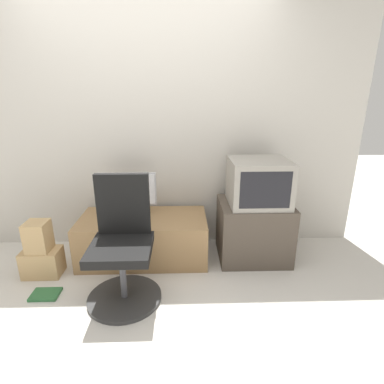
% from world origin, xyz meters
% --- Properties ---
extents(ground_plane, '(12.00, 12.00, 0.00)m').
position_xyz_m(ground_plane, '(0.00, 0.00, 0.00)').
color(ground_plane, beige).
extents(wall_back, '(4.40, 0.05, 2.60)m').
position_xyz_m(wall_back, '(0.00, 1.32, 1.30)').
color(wall_back, beige).
rests_on(wall_back, ground_plane).
extents(desk, '(1.23, 0.61, 0.43)m').
position_xyz_m(desk, '(-0.05, 0.94, 0.22)').
color(desk, '#937047').
rests_on(desk, ground_plane).
extents(side_stand, '(0.68, 0.56, 0.58)m').
position_xyz_m(side_stand, '(1.04, 0.92, 0.29)').
color(side_stand, '#4C4238').
rests_on(side_stand, ground_plane).
extents(main_monitor, '(0.55, 0.19, 0.43)m').
position_xyz_m(main_monitor, '(-0.19, 1.01, 0.66)').
color(main_monitor, '#B2B2B7').
rests_on(main_monitor, desk).
extents(keyboard, '(0.28, 0.13, 0.01)m').
position_xyz_m(keyboard, '(-0.20, 0.88, 0.44)').
color(keyboard, white).
rests_on(keyboard, desk).
extents(mouse, '(0.06, 0.04, 0.03)m').
position_xyz_m(mouse, '(-0.01, 0.90, 0.45)').
color(mouse, '#4C4C51').
rests_on(mouse, desk).
extents(crt_tv, '(0.54, 0.51, 0.43)m').
position_xyz_m(crt_tv, '(1.05, 0.91, 0.79)').
color(crt_tv, gray).
rests_on(crt_tv, side_stand).
extents(office_chair, '(0.59, 0.59, 1.00)m').
position_xyz_m(office_chair, '(-0.14, 0.34, 0.41)').
color(office_chair, '#333333').
rests_on(office_chair, ground_plane).
extents(cardboard_box_lower, '(0.33, 0.21, 0.25)m').
position_xyz_m(cardboard_box_lower, '(-0.94, 0.66, 0.12)').
color(cardboard_box_lower, tan).
rests_on(cardboard_box_lower, ground_plane).
extents(cardboard_box_upper, '(0.19, 0.20, 0.27)m').
position_xyz_m(cardboard_box_upper, '(-0.94, 0.66, 0.39)').
color(cardboard_box_upper, tan).
rests_on(cardboard_box_upper, cardboard_box_lower).
extents(book, '(0.22, 0.16, 0.02)m').
position_xyz_m(book, '(-0.80, 0.35, 0.01)').
color(book, '#2D6638').
rests_on(book, ground_plane).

